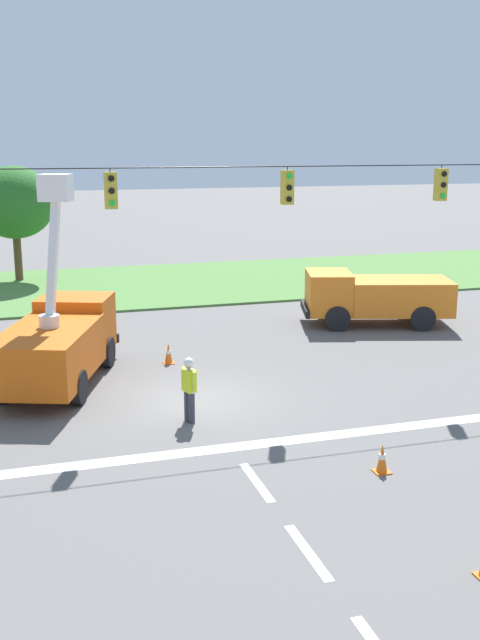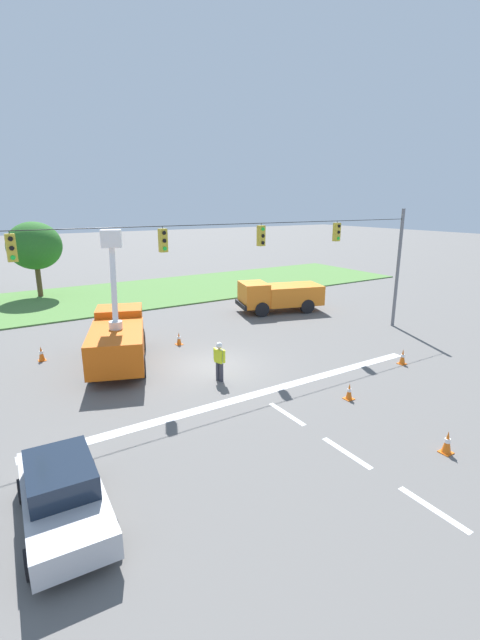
# 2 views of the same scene
# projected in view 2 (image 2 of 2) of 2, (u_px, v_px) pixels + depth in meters

# --- Properties ---
(ground_plane) EXTENTS (200.00, 200.00, 0.00)m
(ground_plane) POSITION_uv_depth(u_px,v_px,m) (212.00, 366.00, 20.45)
(ground_plane) COLOR #605E5B
(grass_verge) EXTENTS (56.00, 12.00, 0.10)m
(grass_verge) POSITION_uv_depth(u_px,v_px,m) (107.00, 297.00, 35.13)
(grass_verge) COLOR #517F3D
(grass_verge) RESTS_ON ground
(lane_markings) EXTENTS (17.60, 15.25, 0.01)m
(lane_markings) POSITION_uv_depth(u_px,v_px,m) (278.00, 408.00, 16.20)
(lane_markings) COLOR silver
(lane_markings) RESTS_ON ground
(signal_gantry) EXTENTS (26.20, 0.33, 7.20)m
(signal_gantry) POSITION_uv_depth(u_px,v_px,m) (211.00, 271.00, 19.25)
(signal_gantry) COLOR slate
(signal_gantry) RESTS_ON ground
(tree_centre) EXTENTS (4.17, 4.39, 6.10)m
(tree_centre) POSITION_uv_depth(u_px,v_px,m) (35.00, 246.00, 34.10)
(tree_centre) COLOR brown
(tree_centre) RESTS_ON ground
(utility_truck_bucket_lift) EXTENTS (4.41, 6.82, 6.34)m
(utility_truck_bucket_lift) POSITION_uv_depth(u_px,v_px,m) (118.00, 336.00, 20.37)
(utility_truck_bucket_lift) COLOR #D6560F
(utility_truck_bucket_lift) RESTS_ON ground
(utility_truck_support_near) EXTENTS (6.36, 3.99, 2.16)m
(utility_truck_support_near) POSITION_uv_depth(u_px,v_px,m) (279.00, 295.00, 30.41)
(utility_truck_support_near) COLOR orange
(utility_truck_support_near) RESTS_ON ground
(sedan_silver) EXTENTS (2.09, 4.38, 1.56)m
(sedan_silver) POSITION_uv_depth(u_px,v_px,m) (63.00, 493.00, 10.27)
(sedan_silver) COLOR #B7B7BC
(sedan_silver) RESTS_ON ground
(road_worker) EXTENTS (0.35, 0.62, 1.77)m
(road_worker) POSITION_uv_depth(u_px,v_px,m) (219.00, 359.00, 18.48)
(road_worker) COLOR #383842
(road_worker) RESTS_ON ground
(traffic_cone_foreground_left) EXTENTS (0.36, 0.36, 0.75)m
(traffic_cone_foreground_left) POSITION_uv_depth(u_px,v_px,m) (447.00, 442.00, 13.23)
(traffic_cone_foreground_left) COLOR orange
(traffic_cone_foreground_left) RESTS_ON ground
(traffic_cone_foreground_right) EXTENTS (0.36, 0.36, 0.75)m
(traffic_cone_foreground_right) POSITION_uv_depth(u_px,v_px,m) (41.00, 354.00, 21.01)
(traffic_cone_foreground_right) COLOR orange
(traffic_cone_foreground_right) RESTS_ON ground
(traffic_cone_mid_right) EXTENTS (0.36, 0.36, 0.70)m
(traffic_cone_mid_right) POSITION_uv_depth(u_px,v_px,m) (179.00, 339.00, 23.41)
(traffic_cone_mid_right) COLOR orange
(traffic_cone_mid_right) RESTS_ON ground
(traffic_cone_near_bucket) EXTENTS (0.36, 0.36, 0.67)m
(traffic_cone_near_bucket) POSITION_uv_depth(u_px,v_px,m) (349.00, 391.00, 16.89)
(traffic_cone_near_bucket) COLOR orange
(traffic_cone_near_bucket) RESTS_ON ground
(traffic_cone_lane_edge_a) EXTENTS (0.36, 0.36, 0.75)m
(traffic_cone_lane_edge_a) POSITION_uv_depth(u_px,v_px,m) (403.00, 357.00, 20.57)
(traffic_cone_lane_edge_a) COLOR orange
(traffic_cone_lane_edge_a) RESTS_ON ground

